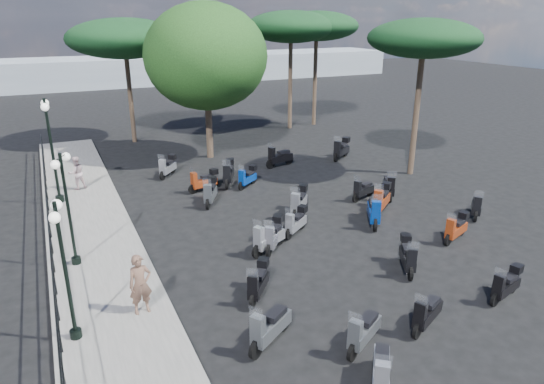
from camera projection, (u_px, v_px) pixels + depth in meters
name	position (u px, v px, depth m)	size (l,w,h in m)	color
ground	(293.00, 239.00, 17.30)	(120.00, 120.00, 0.00)	black
sidewalk	(92.00, 238.00, 17.24)	(3.00, 30.00, 0.15)	#605E5B
railing	(49.00, 225.00, 16.27)	(0.04, 26.04, 1.10)	black
lamp_post_0	(64.00, 264.00, 11.11)	(0.32, 1.04, 3.55)	black
lamp_post_1	(67.00, 203.00, 14.60)	(0.58, 1.00, 3.61)	black
lamp_post_2	(51.00, 144.00, 19.54)	(0.35, 1.28, 4.33)	black
woman	(140.00, 284.00, 12.54)	(0.60, 0.40, 1.65)	brown
pedestrian_far	(77.00, 173.00, 21.61)	(0.73, 0.57, 1.50)	beige
scooter_0	(363.00, 332.00, 11.51)	(1.45, 0.95, 1.29)	black
scooter_1	(269.00, 328.00, 11.62)	(1.52, 1.06, 1.39)	black
scooter_2	(258.00, 283.00, 13.59)	(1.11, 1.30, 1.24)	black
scooter_3	(268.00, 239.00, 16.24)	(1.57, 0.97, 1.37)	black
scooter_4	(210.00, 193.00, 20.36)	(0.99, 1.53, 1.34)	black
scooter_5	(168.00, 167.00, 23.88)	(1.16, 1.34, 1.28)	black
scooter_7	(381.00, 371.00, 10.24)	(1.11, 1.37, 1.32)	black
scooter_8	(296.00, 222.00, 17.59)	(1.30, 1.01, 1.20)	black
scooter_9	(273.00, 235.00, 16.45)	(1.18, 1.36, 1.31)	black
scooter_10	(204.00, 181.00, 21.88)	(1.54, 0.64, 1.24)	black
scooter_11	(229.00, 174.00, 22.69)	(1.03, 1.64, 1.42)	black
scooter_12	(427.00, 314.00, 12.25)	(1.45, 0.84, 1.24)	black
scooter_13	(506.00, 285.00, 13.52)	(1.46, 0.62, 1.18)	black
scooter_14	(408.00, 256.00, 15.04)	(0.97, 1.45, 1.28)	black
scooter_15	(374.00, 212.00, 18.34)	(1.08, 1.64, 1.47)	black
scooter_16	(299.00, 202.00, 19.25)	(1.31, 1.42, 1.40)	black
scooter_17	(247.00, 178.00, 22.43)	(1.27, 1.03, 1.19)	black
scooter_19	(456.00, 228.00, 17.06)	(1.47, 0.77, 1.23)	black
scooter_20	(363.00, 190.00, 20.91)	(1.43, 0.72, 1.19)	black
scooter_21	(279.00, 158.00, 25.41)	(1.77, 0.71, 1.43)	black
scooter_23	(382.00, 200.00, 19.54)	(1.49, 1.24, 1.41)	black
scooter_24	(476.00, 206.00, 19.08)	(1.24, 1.17, 1.28)	black
scooter_25	(389.00, 187.00, 21.09)	(1.05, 1.56, 1.40)	black
scooter_26	(341.00, 149.00, 26.76)	(1.58, 1.19, 1.45)	black
broadleaf_tree	(206.00, 57.00, 25.42)	(6.54, 6.54, 8.25)	#38281E
pine_0	(291.00, 27.00, 31.97)	(5.98, 5.98, 7.85)	#38281E
pine_1	(317.00, 26.00, 33.07)	(5.71, 5.71, 7.82)	#38281E
pine_2	(124.00, 39.00, 28.45)	(6.70, 6.70, 7.41)	#38281E
pine_3	(424.00, 39.00, 22.23)	(5.18, 5.18, 7.43)	#38281E
distant_hills	(111.00, 71.00, 55.04)	(70.00, 8.00, 3.00)	gray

